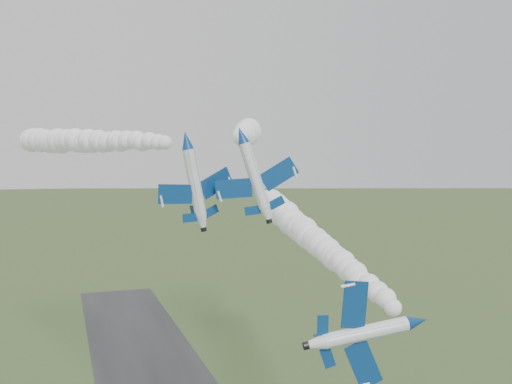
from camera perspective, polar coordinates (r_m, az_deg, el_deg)
jet_lead at (r=55.89m, az=15.88°, el=-12.37°), size 4.68×12.00×9.80m
smoke_trail_jet_lead at (r=93.56m, az=5.29°, el=-4.35°), size 18.47×77.38×5.97m
jet_pair_left at (r=68.82m, az=-6.94°, el=5.18°), size 10.30×12.23×3.57m
smoke_trail_jet_pair_left at (r=102.56m, az=-17.01°, el=4.91°), size 24.39×66.07×4.99m
jet_pair_right at (r=69.43m, az=-1.47°, el=5.74°), size 10.02×12.20×3.99m
smoke_trail_jet_pair_right at (r=107.43m, az=-1.00°, el=5.88°), size 26.32×69.36×5.88m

